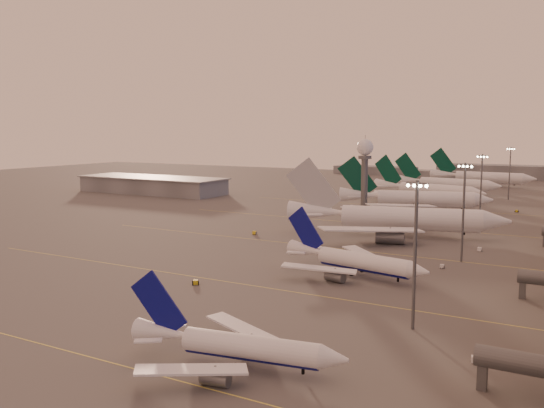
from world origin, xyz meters
The scene contains 24 objects.
ground centered at (0.00, 0.00, 0.00)m, with size 700.00×700.00×0.00m, color #514F4F.
taxiway_markings centered at (30.00, 56.00, 0.01)m, with size 180.00×185.25×0.02m.
hangar centered at (-120.00, 140.00, 4.32)m, with size 82.00×27.00×8.50m.
radar_tower centered at (5.00, 120.00, 20.95)m, with size 6.40×6.40×31.10m.
mast_a centered at (58.00, 0.00, 13.74)m, with size 3.60×0.56×25.00m.
mast_b centered at (55.00, 55.00, 13.74)m, with size 3.60×0.56×25.00m.
mast_c centered at (50.00, 110.00, 13.74)m, with size 3.60×0.56×25.00m.
mast_d centered at (48.00, 200.00, 13.74)m, with size 3.60×0.56×25.00m.
distant_horizon centered at (2.62, 325.14, 3.89)m, with size 165.00×37.50×9.00m.
narrowbody_near centered at (40.70, -27.55, 2.60)m, with size 32.72×25.92×12.85m.
narrowbody_mid centered at (36.47, 28.52, 2.97)m, with size 37.15×29.37×14.66m.
widebody_white centered at (29.74, 81.45, 4.22)m, with size 68.02×53.87×24.35m.
greentail_a centered at (20.04, 138.42, 3.96)m, with size 60.16×47.91×22.42m.
greentail_b centered at (15.13, 178.45, 3.71)m, with size 56.77×45.29×21.01m.
greentail_c centered at (15.64, 215.03, 3.67)m, with size 57.15×45.92×20.79m.
greentail_d centered at (25.30, 263.67, 3.94)m, with size 61.44×49.48×22.31m.
gsv_catering_a centered at (69.84, -9.58, 1.92)m, with size 4.98×2.92×3.83m.
gsv_tug_mid centered at (9.56, 4.61, 0.49)m, with size 3.66×3.85×0.95m.
gsv_truck_b centered at (52.78, 45.52, 0.99)m, with size 4.85×1.93×1.94m.
gsv_truck_c centered at (-9.66, 61.95, 1.16)m, with size 5.95×3.19×2.28m.
gsv_catering_b centered at (57.02, 70.36, 2.09)m, with size 5.17×2.57×4.18m.
gsv_tug_far centered at (14.77, 96.06, 0.55)m, with size 4.29×4.04×1.06m.
gsv_truck_d centered at (-22.26, 120.83, 1.22)m, with size 3.50×6.24×2.38m.
gsv_tug_hangar centered at (56.64, 156.41, 0.46)m, with size 3.15×1.96×0.88m.
Camera 1 is at (82.82, -92.34, 33.11)m, focal length 38.00 mm.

